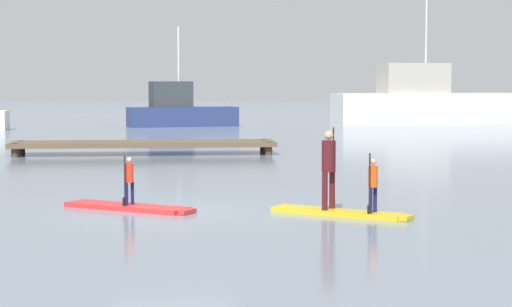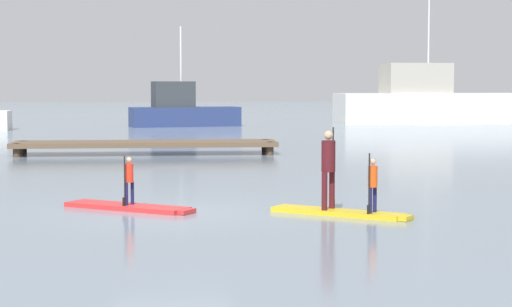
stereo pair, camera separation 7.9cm
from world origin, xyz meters
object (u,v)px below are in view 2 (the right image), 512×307
at_px(paddleboard_near, 130,207).
at_px(motor_boat_small_navy, 182,110).
at_px(paddleboard_far, 341,213).
at_px(fishing_boat_white_large, 427,102).
at_px(paddler_adult, 329,164).
at_px(paddler_child_front, 372,183).
at_px(paddler_child_solo, 129,178).

xyz_separation_m(paddleboard_near, motor_boat_small_navy, (2.01, 38.63, 0.96)).
height_order(paddleboard_far, fishing_boat_white_large, fishing_boat_white_large).
bearing_deg(paddler_adult, paddleboard_near, 164.51).
distance_m(paddler_adult, motor_boat_small_navy, 39.82).
height_order(paddleboard_near, paddler_child_front, paddler_child_front).
xyz_separation_m(paddler_child_solo, motor_boat_small_navy, (2.02, 38.64, 0.35)).
bearing_deg(paddleboard_near, paddleboard_far, -16.92).
relative_size(fishing_boat_white_large, motor_boat_small_navy, 1.81).
bearing_deg(motor_boat_small_navy, fishing_boat_white_large, 7.55).
height_order(paddler_child_solo, fishing_boat_white_large, fishing_boat_white_large).
relative_size(paddler_child_solo, paddler_adult, 0.63).
bearing_deg(paddleboard_near, paddler_adult, -15.49).
relative_size(paddleboard_far, motor_boat_small_navy, 0.38).
bearing_deg(paddleboard_near, paddler_child_solo, -132.97).
distance_m(paddler_adult, fishing_boat_white_large, 44.39).
relative_size(paddler_child_solo, paddleboard_far, 0.40).
bearing_deg(fishing_boat_white_large, paddleboard_near, -114.47).
relative_size(paddleboard_far, paddler_adult, 1.60).
bearing_deg(paddler_child_solo, paddler_adult, -15.33).
distance_m(paddler_child_solo, paddler_adult, 4.29).
height_order(paddler_child_solo, paddler_child_front, paddler_child_front).
distance_m(paddleboard_near, paddler_child_solo, 0.62).
bearing_deg(paddler_child_front, paddleboard_near, 160.24).
relative_size(paddleboard_far, paddler_child_front, 2.22).
xyz_separation_m(paddler_adult, motor_boat_small_navy, (-2.10, 39.77, -0.02)).
height_order(paddler_adult, motor_boat_small_navy, motor_boat_small_navy).
bearing_deg(fishing_boat_white_large, paddler_child_front, -107.82).
bearing_deg(paddler_adult, paddler_child_solo, 164.67).
height_order(paddleboard_near, paddler_child_solo, paddler_child_solo).
xyz_separation_m(paddleboard_far, fishing_boat_white_large, (14.24, 42.14, 1.43)).
relative_size(paddleboard_near, paddleboard_far, 1.06).
bearing_deg(paddler_adult, fishing_boat_white_large, 70.98).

